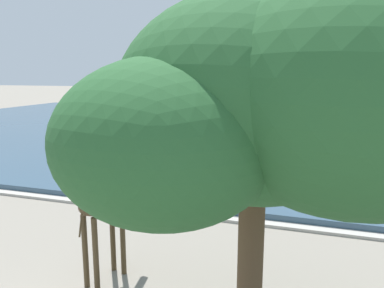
{
  "coord_description": "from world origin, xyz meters",
  "views": [
    {
      "loc": [
        6.08,
        -4.84,
        5.81
      ],
      "look_at": [
        0.42,
        13.13,
        2.2
      ],
      "focal_mm": 34.25,
      "sensor_mm": 36.0,
      "label": 1
    }
  ],
  "objects_px": {
    "giraffe_statue": "(106,201)",
    "sailboat_teal": "(150,112)",
    "mooring_bollard": "(130,204)",
    "sailboat_green": "(143,126)",
    "sailboat_navy": "(384,116)",
    "sailboat_white": "(193,109)",
    "sailboat_red": "(366,133)",
    "shade_tree": "(278,101)"
  },
  "relations": [
    {
      "from": "giraffe_statue",
      "to": "sailboat_teal",
      "type": "distance_m",
      "value": 41.32
    },
    {
      "from": "mooring_bollard",
      "to": "sailboat_green",
      "type": "bearing_deg",
      "value": 113.57
    },
    {
      "from": "sailboat_green",
      "to": "sailboat_teal",
      "type": "distance_m",
      "value": 12.46
    },
    {
      "from": "sailboat_green",
      "to": "mooring_bollard",
      "type": "xyz_separation_m",
      "value": [
        9.38,
        -21.5,
        -0.12
      ]
    },
    {
      "from": "sailboat_navy",
      "to": "mooring_bollard",
      "type": "height_order",
      "value": "sailboat_navy"
    },
    {
      "from": "sailboat_green",
      "to": "sailboat_teal",
      "type": "height_order",
      "value": "sailboat_teal"
    },
    {
      "from": "sailboat_white",
      "to": "giraffe_statue",
      "type": "bearing_deg",
      "value": -75.75
    },
    {
      "from": "sailboat_red",
      "to": "mooring_bollard",
      "type": "xyz_separation_m",
      "value": [
        -12.52,
        -23.48,
        -0.14
      ]
    },
    {
      "from": "sailboat_red",
      "to": "sailboat_white",
      "type": "distance_m",
      "value": 27.2
    },
    {
      "from": "sailboat_teal",
      "to": "sailboat_white",
      "type": "height_order",
      "value": "sailboat_teal"
    },
    {
      "from": "shade_tree",
      "to": "mooring_bollard",
      "type": "relative_size",
      "value": 14.81
    },
    {
      "from": "sailboat_green",
      "to": "sailboat_navy",
      "type": "xyz_separation_m",
      "value": [
        26.18,
        18.18,
        0.07
      ]
    },
    {
      "from": "giraffe_statue",
      "to": "sailboat_red",
      "type": "bearing_deg",
      "value": 69.59
    },
    {
      "from": "sailboat_navy",
      "to": "sailboat_red",
      "type": "height_order",
      "value": "sailboat_navy"
    },
    {
      "from": "giraffe_statue",
      "to": "sailboat_white",
      "type": "height_order",
      "value": "sailboat_white"
    },
    {
      "from": "sailboat_red",
      "to": "shade_tree",
      "type": "relative_size",
      "value": 1.24
    },
    {
      "from": "giraffe_statue",
      "to": "sailboat_navy",
      "type": "distance_m",
      "value": 47.16
    },
    {
      "from": "sailboat_green",
      "to": "shade_tree",
      "type": "bearing_deg",
      "value": -60.79
    },
    {
      "from": "sailboat_navy",
      "to": "sailboat_white",
      "type": "relative_size",
      "value": 1.16
    },
    {
      "from": "sailboat_navy",
      "to": "shade_tree",
      "type": "distance_m",
      "value": 48.14
    },
    {
      "from": "sailboat_navy",
      "to": "sailboat_teal",
      "type": "distance_m",
      "value": 31.24
    },
    {
      "from": "sailboat_green",
      "to": "sailboat_teal",
      "type": "bearing_deg",
      "value": 110.57
    },
    {
      "from": "giraffe_statue",
      "to": "sailboat_green",
      "type": "bearing_deg",
      "value": 113.06
    },
    {
      "from": "sailboat_teal",
      "to": "sailboat_white",
      "type": "relative_size",
      "value": 1.11
    },
    {
      "from": "sailboat_white",
      "to": "shade_tree",
      "type": "bearing_deg",
      "value": -71.04
    },
    {
      "from": "sailboat_teal",
      "to": "mooring_bollard",
      "type": "relative_size",
      "value": 17.18
    },
    {
      "from": "shade_tree",
      "to": "sailboat_navy",
      "type": "bearing_deg",
      "value": 77.74
    },
    {
      "from": "sailboat_navy",
      "to": "sailboat_white",
      "type": "distance_m",
      "value": 26.21
    },
    {
      "from": "sailboat_green",
      "to": "mooring_bollard",
      "type": "distance_m",
      "value": 23.46
    },
    {
      "from": "sailboat_navy",
      "to": "sailboat_white",
      "type": "xyz_separation_m",
      "value": [
        -26.21,
        -0.11,
        0.1
      ]
    },
    {
      "from": "giraffe_statue",
      "to": "sailboat_red",
      "type": "distance_m",
      "value": 30.48
    },
    {
      "from": "sailboat_white",
      "to": "shade_tree",
      "type": "relative_size",
      "value": 1.05
    },
    {
      "from": "mooring_bollard",
      "to": "sailboat_red",
      "type": "bearing_deg",
      "value": 61.93
    },
    {
      "from": "sailboat_teal",
      "to": "sailboat_white",
      "type": "bearing_deg",
      "value": 55.81
    },
    {
      "from": "shade_tree",
      "to": "mooring_bollard",
      "type": "xyz_separation_m",
      "value": [
        -6.62,
        7.11,
        -5.12
      ]
    },
    {
      "from": "giraffe_statue",
      "to": "sailboat_red",
      "type": "height_order",
      "value": "sailboat_red"
    },
    {
      "from": "giraffe_statue",
      "to": "sailboat_green",
      "type": "distance_m",
      "value": 28.9
    },
    {
      "from": "giraffe_statue",
      "to": "shade_tree",
      "type": "bearing_deg",
      "value": -23.9
    },
    {
      "from": "sailboat_teal",
      "to": "mooring_bollard",
      "type": "xyz_separation_m",
      "value": [
        13.76,
        -33.17,
        -0.3
      ]
    },
    {
      "from": "sailboat_red",
      "to": "mooring_bollard",
      "type": "bearing_deg",
      "value": -118.07
    },
    {
      "from": "sailboat_teal",
      "to": "shade_tree",
      "type": "height_order",
      "value": "sailboat_teal"
    },
    {
      "from": "sailboat_teal",
      "to": "shade_tree",
      "type": "xyz_separation_m",
      "value": [
        20.38,
        -40.28,
        4.81
      ]
    }
  ]
}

